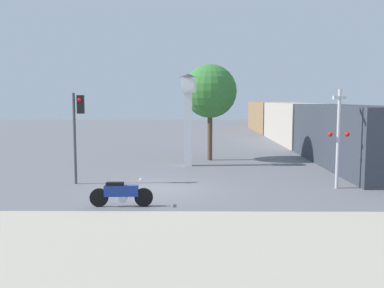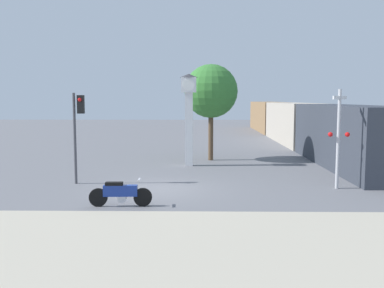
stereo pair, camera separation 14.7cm
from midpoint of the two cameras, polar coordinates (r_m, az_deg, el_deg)
ground_plane at (r=17.94m, az=-4.51°, el=-6.04°), size 120.00×120.00×0.00m
sidewalk_strip at (r=11.33m, az=-7.61°, el=-13.05°), size 36.00×6.00×0.10m
motorcycle at (r=15.20m, az=-9.70°, el=-6.51°), size 2.20×0.48×0.97m
clock_tower at (r=23.84m, az=-0.69°, el=5.06°), size 0.99×0.99×5.13m
freight_train at (r=38.09m, az=13.08°, el=2.79°), size 2.80×39.47×3.40m
traffic_light at (r=19.35m, az=-15.22°, el=2.92°), size 0.50×0.35×4.01m
railroad_crossing_signal at (r=18.77m, az=18.72°, el=1.16°), size 0.90×0.82×4.15m
street_tree at (r=26.08m, az=2.26°, el=7.02°), size 3.24×3.24×5.84m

